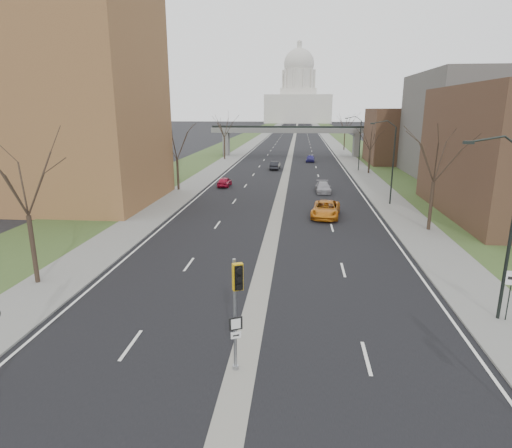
% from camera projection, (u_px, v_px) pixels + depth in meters
% --- Properties ---
extents(ground, '(700.00, 700.00, 0.00)m').
position_uv_depth(ground, '(239.00, 381.00, 16.08)').
color(ground, black).
rests_on(ground, ground).
extents(road_surface, '(20.00, 600.00, 0.01)m').
position_uv_depth(road_surface, '(294.00, 136.00, 160.19)').
color(road_surface, black).
rests_on(road_surface, ground).
extents(median_strip, '(1.20, 600.00, 0.02)m').
position_uv_depth(median_strip, '(294.00, 136.00, 160.19)').
color(median_strip, gray).
rests_on(median_strip, ground).
extents(sidewalk_right, '(4.00, 600.00, 0.12)m').
position_uv_depth(sidewalk_right, '(327.00, 136.00, 159.01)').
color(sidewalk_right, gray).
rests_on(sidewalk_right, ground).
extents(sidewalk_left, '(4.00, 600.00, 0.12)m').
position_uv_depth(sidewalk_left, '(263.00, 136.00, 161.34)').
color(sidewalk_left, gray).
rests_on(sidewalk_left, ground).
extents(grass_verge_right, '(8.00, 600.00, 0.10)m').
position_uv_depth(grass_verge_right, '(343.00, 137.00, 158.43)').
color(grass_verge_right, '#344922').
rests_on(grass_verge_right, ground).
extents(grass_verge_left, '(8.00, 600.00, 0.10)m').
position_uv_depth(grass_verge_left, '(247.00, 136.00, 161.93)').
color(grass_verge_left, '#344922').
rests_on(grass_verge_left, ground).
extents(apartment_building, '(25.00, 16.00, 22.00)m').
position_uv_depth(apartment_building, '(31.00, 98.00, 44.57)').
color(apartment_building, olive).
rests_on(apartment_building, ground).
extents(commercial_block_mid, '(18.00, 22.00, 15.00)m').
position_uv_depth(commercial_block_mid, '(482.00, 126.00, 61.37)').
color(commercial_block_mid, '#615E59').
rests_on(commercial_block_mid, ground).
extents(commercial_block_far, '(14.00, 14.00, 10.00)m').
position_uv_depth(commercial_block_far, '(407.00, 136.00, 79.90)').
color(commercial_block_far, brown).
rests_on(commercial_block_far, ground).
extents(pedestrian_bridge, '(34.00, 3.00, 6.45)m').
position_uv_depth(pedestrian_bridge, '(290.00, 133.00, 91.68)').
color(pedestrian_bridge, slate).
rests_on(pedestrian_bridge, ground).
extents(capitol, '(48.00, 42.00, 55.75)m').
position_uv_depth(capitol, '(298.00, 97.00, 318.69)').
color(capitol, silver).
rests_on(capitol, ground).
extents(streetlight_near, '(2.61, 0.20, 8.70)m').
position_uv_depth(streetlight_near, '(501.00, 177.00, 18.97)').
color(streetlight_near, black).
rests_on(streetlight_near, sidewalk_right).
extents(streetlight_mid, '(2.61, 0.20, 8.70)m').
position_uv_depth(streetlight_mid, '(387.00, 139.00, 43.95)').
color(streetlight_mid, black).
rests_on(streetlight_mid, sidewalk_right).
extents(streetlight_far, '(2.61, 0.20, 8.70)m').
position_uv_depth(streetlight_far, '(356.00, 128.00, 68.93)').
color(streetlight_far, black).
rests_on(streetlight_far, sidewalk_right).
extents(tree_left_a, '(7.20, 7.20, 9.40)m').
position_uv_depth(tree_left_a, '(22.00, 171.00, 23.30)').
color(tree_left_a, '#382B21').
rests_on(tree_left_a, sidewalk_left).
extents(tree_left_b, '(6.75, 6.75, 8.81)m').
position_uv_depth(tree_left_b, '(176.00, 140.00, 52.23)').
color(tree_left_b, '#382B21').
rests_on(tree_left_b, sidewalk_left).
extents(tree_left_c, '(7.65, 7.65, 9.99)m').
position_uv_depth(tree_left_c, '(224.00, 124.00, 84.69)').
color(tree_left_c, '#382B21').
rests_on(tree_left_c, sidewalk_left).
extents(tree_right_a, '(7.20, 7.20, 9.40)m').
position_uv_depth(tree_right_a, '(437.00, 151.00, 34.23)').
color(tree_right_a, '#382B21').
rests_on(tree_right_a, sidewalk_right).
extents(tree_right_b, '(6.30, 6.30, 8.22)m').
position_uv_depth(tree_right_b, '(371.00, 136.00, 66.15)').
color(tree_right_b, '#382B21').
rests_on(tree_right_b, sidewalk_right).
extents(tree_right_c, '(7.65, 7.65, 9.99)m').
position_uv_depth(tree_right_c, '(345.00, 121.00, 104.26)').
color(tree_right_c, '#382B21').
rests_on(tree_right_c, sidewalk_right).
extents(signal_pole_median, '(0.68, 0.77, 4.59)m').
position_uv_depth(signal_pole_median, '(237.00, 297.00, 15.74)').
color(signal_pole_median, gray).
rests_on(signal_pole_median, ground).
extents(speed_limit_sign, '(0.53, 0.16, 2.50)m').
position_uv_depth(speed_limit_sign, '(511.00, 287.00, 20.04)').
color(speed_limit_sign, black).
rests_on(speed_limit_sign, sidewalk_right).
extents(car_left_near, '(1.59, 3.76, 1.27)m').
position_uv_depth(car_left_near, '(224.00, 182.00, 56.32)').
color(car_left_near, '#A5122F').
rests_on(car_left_near, ground).
extents(car_left_far, '(1.67, 4.19, 1.36)m').
position_uv_depth(car_left_far, '(275.00, 165.00, 72.30)').
color(car_left_far, black).
rests_on(car_left_far, ground).
extents(car_right_near, '(3.16, 5.68, 1.50)m').
position_uv_depth(car_right_near, '(326.00, 209.00, 40.36)').
color(car_right_near, '#C97115').
rests_on(car_right_near, ground).
extents(car_right_mid, '(1.82, 4.37, 1.26)m').
position_uv_depth(car_right_mid, '(323.00, 187.00, 52.37)').
color(car_right_mid, '#94939A').
rests_on(car_right_mid, ground).
extents(car_right_far, '(1.83, 4.09, 1.36)m').
position_uv_depth(car_right_far, '(310.00, 158.00, 82.76)').
color(car_right_far, navy).
rests_on(car_right_far, ground).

